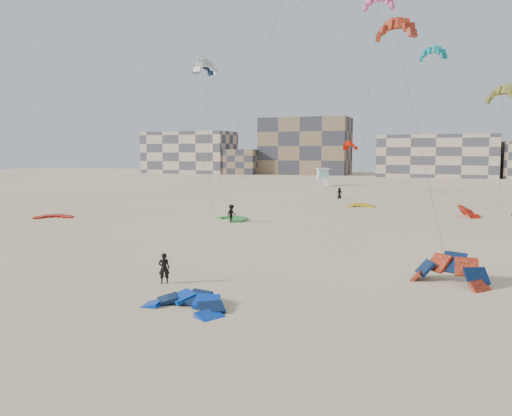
% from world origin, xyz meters
% --- Properties ---
extents(ground, '(320.00, 320.00, 0.00)m').
position_xyz_m(ground, '(0.00, 0.00, 0.00)').
color(ground, beige).
rests_on(ground, ground).
extents(kite_ground_blue, '(4.45, 4.63, 1.94)m').
position_xyz_m(kite_ground_blue, '(1.83, -4.13, 0.00)').
color(kite_ground_blue, '#0A2CBF').
rests_on(kite_ground_blue, ground).
extents(kite_ground_orange, '(5.24, 5.22, 4.08)m').
position_xyz_m(kite_ground_orange, '(12.89, 4.56, 0.00)').
color(kite_ground_orange, '#F14722').
rests_on(kite_ground_orange, ground).
extents(kite_ground_red, '(5.18, 5.24, 0.64)m').
position_xyz_m(kite_ground_red, '(-26.75, 18.61, 0.00)').
color(kite_ground_red, red).
rests_on(kite_ground_red, ground).
extents(kite_ground_green, '(5.31, 5.35, 0.66)m').
position_xyz_m(kite_ground_green, '(-8.01, 23.86, 0.00)').
color(kite_ground_green, green).
rests_on(kite_ground_green, ground).
extents(kite_ground_red_far, '(4.34, 4.24, 3.66)m').
position_xyz_m(kite_ground_red_far, '(15.13, 35.49, 0.00)').
color(kite_ground_red_far, red).
rests_on(kite_ground_red_far, ground).
extents(kite_ground_yellow, '(3.86, 4.06, 1.63)m').
position_xyz_m(kite_ground_yellow, '(2.52, 40.92, 0.00)').
color(kite_ground_yellow, gold).
rests_on(kite_ground_yellow, ground).
extents(kitesurfer_main, '(0.72, 0.66, 1.65)m').
position_xyz_m(kitesurfer_main, '(-1.33, -0.73, 0.83)').
color(kitesurfer_main, black).
rests_on(kitesurfer_main, ground).
extents(kitesurfer_c, '(1.02, 1.32, 1.80)m').
position_xyz_m(kitesurfer_c, '(-7.33, 22.04, 0.90)').
color(kitesurfer_c, black).
rests_on(kitesurfer_c, ground).
extents(kitesurfer_e, '(0.97, 0.81, 1.70)m').
position_xyz_m(kitesurfer_e, '(-2.35, 51.64, 0.85)').
color(kitesurfer_e, black).
rests_on(kitesurfer_e, ground).
extents(kite_fly_orange, '(7.08, 21.58, 18.29)m').
position_xyz_m(kite_fly_orange, '(7.77, 24.98, 17.98)').
color(kite_fly_orange, '#F14722').
rests_on(kite_fly_orange, ground).
extents(kite_fly_grey, '(4.18, 4.15, 16.81)m').
position_xyz_m(kite_fly_grey, '(-13.63, 29.53, 16.62)').
color(kite_fly_grey, white).
rests_on(kite_fly_grey, ground).
extents(kite_fly_pink, '(5.30, 8.97, 25.88)m').
position_xyz_m(kite_fly_pink, '(3.80, 43.62, 25.80)').
color(kite_fly_pink, pink).
rests_on(kite_fly_pink, ground).
extents(kite_fly_olive, '(5.20, 8.06, 13.60)m').
position_xyz_m(kite_fly_olive, '(18.00, 37.33, 13.07)').
color(kite_fly_olive, olive).
rests_on(kite_fly_olive, ground).
extents(kite_fly_navy, '(7.41, 12.10, 21.25)m').
position_xyz_m(kite_fly_navy, '(-25.86, 53.05, 20.69)').
color(kite_fly_navy, '#0B2144').
rests_on(kite_fly_navy, ground).
extents(kite_fly_teal_b, '(6.01, 5.58, 21.05)m').
position_xyz_m(kite_fly_teal_b, '(10.20, 53.80, 20.85)').
color(kite_fly_teal_b, '#11808C').
rests_on(kite_fly_teal_b, ground).
extents(kite_fly_red, '(4.20, 4.22, 8.29)m').
position_xyz_m(kite_fly_red, '(-2.64, 61.16, 8.00)').
color(kite_fly_red, red).
rests_on(kite_fly_red, ground).
extents(lifeguard_tower_far, '(3.50, 5.53, 3.70)m').
position_xyz_m(lifeguard_tower_far, '(-11.63, 80.26, 1.83)').
color(lifeguard_tower_far, white).
rests_on(lifeguard_tower_far, ground).
extents(condo_west_a, '(30.00, 15.00, 14.00)m').
position_xyz_m(condo_west_a, '(-70.00, 130.00, 7.00)').
color(condo_west_a, '#C4AB90').
rests_on(condo_west_a, ground).
extents(condo_west_b, '(28.00, 14.00, 18.00)m').
position_xyz_m(condo_west_b, '(-30.00, 134.00, 9.00)').
color(condo_west_b, '#796249').
rests_on(condo_west_b, ground).
extents(condo_mid, '(32.00, 16.00, 12.00)m').
position_xyz_m(condo_mid, '(10.00, 130.00, 6.00)').
color(condo_mid, '#C4AB90').
rests_on(condo_mid, ground).
extents(condo_fill_left, '(12.00, 10.00, 8.00)m').
position_xyz_m(condo_fill_left, '(-50.00, 128.00, 4.00)').
color(condo_fill_left, '#796249').
rests_on(condo_fill_left, ground).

